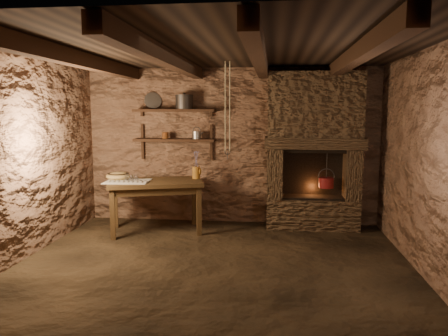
# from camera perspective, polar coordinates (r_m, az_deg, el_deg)

# --- Properties ---
(floor) EXTENTS (4.50, 4.50, 0.00)m
(floor) POSITION_cam_1_polar(r_m,az_deg,el_deg) (5.09, -1.41, -12.56)
(floor) COLOR black
(floor) RESTS_ON ground
(back_wall) EXTENTS (4.50, 0.04, 2.40)m
(back_wall) POSITION_cam_1_polar(r_m,az_deg,el_deg) (6.79, 0.89, 2.88)
(back_wall) COLOR #4D3124
(back_wall) RESTS_ON floor
(front_wall) EXTENTS (4.50, 0.04, 2.40)m
(front_wall) POSITION_cam_1_polar(r_m,az_deg,el_deg) (2.87, -7.03, -3.53)
(front_wall) COLOR #4D3124
(front_wall) RESTS_ON floor
(left_wall) EXTENTS (0.04, 4.00, 2.40)m
(left_wall) POSITION_cam_1_polar(r_m,az_deg,el_deg) (5.59, -24.94, 1.18)
(left_wall) COLOR #4D3124
(left_wall) RESTS_ON floor
(right_wall) EXTENTS (0.04, 4.00, 2.40)m
(right_wall) POSITION_cam_1_polar(r_m,az_deg,el_deg) (5.03, 24.86, 0.55)
(right_wall) COLOR #4D3124
(right_wall) RESTS_ON floor
(ceiling) EXTENTS (4.50, 4.00, 0.04)m
(ceiling) POSITION_cam_1_polar(r_m,az_deg,el_deg) (4.83, -1.51, 15.27)
(ceiling) COLOR black
(ceiling) RESTS_ON back_wall
(beam_far_left) EXTENTS (0.14, 3.95, 0.16)m
(beam_far_left) POSITION_cam_1_polar(r_m,az_deg,el_deg) (5.24, -18.43, 13.29)
(beam_far_left) COLOR black
(beam_far_left) RESTS_ON ceiling
(beam_mid_left) EXTENTS (0.14, 3.95, 0.16)m
(beam_mid_left) POSITION_cam_1_polar(r_m,az_deg,el_deg) (4.91, -7.46, 14.02)
(beam_mid_left) COLOR black
(beam_mid_left) RESTS_ON ceiling
(beam_mid_right) EXTENTS (0.14, 3.95, 0.16)m
(beam_mid_right) POSITION_cam_1_polar(r_m,az_deg,el_deg) (4.78, 4.64, 14.25)
(beam_mid_right) COLOR black
(beam_mid_right) RESTS_ON ceiling
(beam_far_right) EXTENTS (0.14, 3.95, 0.16)m
(beam_far_right) POSITION_cam_1_polar(r_m,az_deg,el_deg) (4.84, 16.90, 13.86)
(beam_far_right) COLOR black
(beam_far_right) RESTS_ON ceiling
(shelf_lower) EXTENTS (1.25, 0.30, 0.04)m
(shelf_lower) POSITION_cam_1_polar(r_m,az_deg,el_deg) (6.77, -6.44, 3.66)
(shelf_lower) COLOR black
(shelf_lower) RESTS_ON back_wall
(shelf_upper) EXTENTS (1.25, 0.30, 0.04)m
(shelf_upper) POSITION_cam_1_polar(r_m,az_deg,el_deg) (6.75, -6.49, 7.47)
(shelf_upper) COLOR black
(shelf_upper) RESTS_ON back_wall
(hearth) EXTENTS (1.43, 0.51, 2.30)m
(hearth) POSITION_cam_1_polar(r_m,az_deg,el_deg) (6.55, 11.64, 2.78)
(hearth) COLOR #3B2B1D
(hearth) RESTS_ON floor
(work_table) EXTENTS (1.47, 1.10, 0.75)m
(work_table) POSITION_cam_1_polar(r_m,az_deg,el_deg) (6.41, -8.89, -4.70)
(work_table) COLOR black
(work_table) RESTS_ON floor
(linen_cloth) EXTENTS (0.64, 0.53, 0.01)m
(linen_cloth) POSITION_cam_1_polar(r_m,az_deg,el_deg) (6.33, -12.48, -1.70)
(linen_cloth) COLOR beige
(linen_cloth) RESTS_ON work_table
(pewter_cutlery_row) EXTENTS (0.52, 0.23, 0.01)m
(pewter_cutlery_row) POSITION_cam_1_polar(r_m,az_deg,el_deg) (6.31, -12.54, -1.64)
(pewter_cutlery_row) COLOR gray
(pewter_cutlery_row) RESTS_ON linen_cloth
(drinking_glasses) EXTENTS (0.20, 0.06, 0.08)m
(drinking_glasses) POSITION_cam_1_polar(r_m,az_deg,el_deg) (6.43, -11.98, -1.16)
(drinking_glasses) COLOR white
(drinking_glasses) RESTS_ON linen_cloth
(stoneware_jug) EXTENTS (0.15, 0.15, 0.41)m
(stoneware_jug) POSITION_cam_1_polar(r_m,az_deg,el_deg) (6.44, -3.63, 0.16)
(stoneware_jug) COLOR #97601D
(stoneware_jug) RESTS_ON work_table
(wooden_bowl) EXTENTS (0.37, 0.37, 0.13)m
(wooden_bowl) POSITION_cam_1_polar(r_m,az_deg,el_deg) (6.59, -13.65, -1.05)
(wooden_bowl) COLOR #A18246
(wooden_bowl) RESTS_ON work_table
(iron_stockpot) EXTENTS (0.30, 0.30, 0.20)m
(iron_stockpot) POSITION_cam_1_polar(r_m,az_deg,el_deg) (6.72, -5.21, 8.50)
(iron_stockpot) COLOR #312E2C
(iron_stockpot) RESTS_ON shelf_upper
(tin_pan) EXTENTS (0.29, 0.21, 0.26)m
(tin_pan) POSITION_cam_1_polar(r_m,az_deg,el_deg) (6.94, -9.28, 8.68)
(tin_pan) COLOR #A4A49E
(tin_pan) RESTS_ON shelf_upper
(small_kettle) EXTENTS (0.19, 0.15, 0.18)m
(small_kettle) POSITION_cam_1_polar(r_m,az_deg,el_deg) (6.69, -3.59, 4.32)
(small_kettle) COLOR #A4A49E
(small_kettle) RESTS_ON shelf_lower
(rusty_tin) EXTENTS (0.13, 0.13, 0.10)m
(rusty_tin) POSITION_cam_1_polar(r_m,az_deg,el_deg) (6.80, -7.67, 4.24)
(rusty_tin) COLOR #562A11
(rusty_tin) RESTS_ON shelf_lower
(red_pot) EXTENTS (0.24, 0.23, 0.54)m
(red_pot) POSITION_cam_1_polar(r_m,az_deg,el_deg) (6.59, 13.21, -1.79)
(red_pot) COLOR maroon
(red_pot) RESTS_ON hearth
(hanging_ropes) EXTENTS (0.08, 0.08, 1.20)m
(hanging_ropes) POSITION_cam_1_polar(r_m,az_deg,el_deg) (5.82, 0.47, 8.02)
(hanging_ropes) COLOR #C0B388
(hanging_ropes) RESTS_ON ceiling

